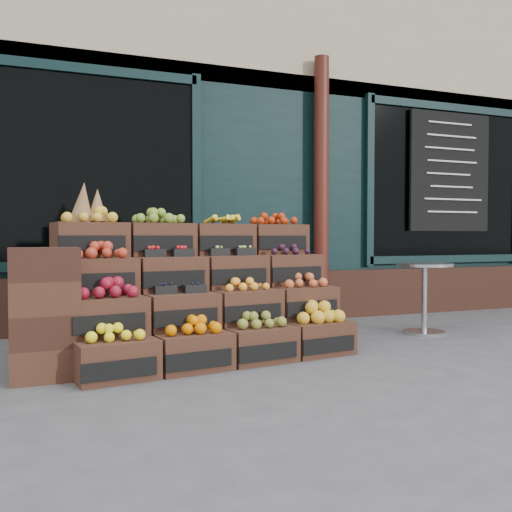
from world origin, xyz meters
name	(u,v)px	position (x,y,z in m)	size (l,w,h in m)	color
ground	(311,363)	(0.00, 0.00, 0.00)	(60.00, 60.00, 0.00)	#4C4C4F
shop_facade	(167,153)	(0.00, 5.11, 2.40)	(12.00, 6.24, 4.80)	black
crate_display	(201,303)	(-0.74, 0.63, 0.45)	(2.48, 1.45, 1.47)	#43261A
spare_crates	(45,314)	(-2.02, 0.21, 0.48)	(0.48, 0.34, 0.95)	#43261A
bistro_table	(424,290)	(1.75, 0.78, 0.46)	(0.59, 0.59, 0.74)	silver
shopkeeper	(78,241)	(-1.58, 2.90, 0.97)	(0.71, 0.46, 1.94)	#1D6730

